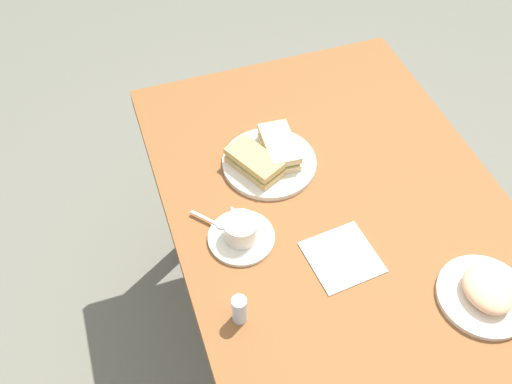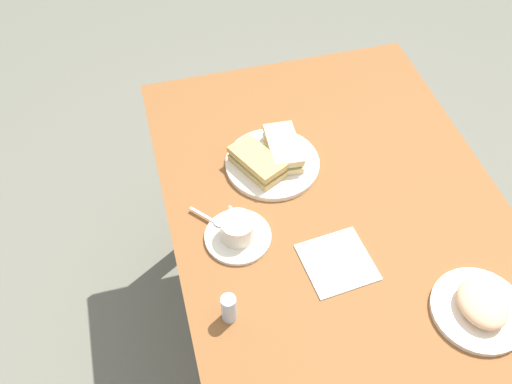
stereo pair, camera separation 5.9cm
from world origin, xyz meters
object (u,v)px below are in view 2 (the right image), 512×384
(coffee_saucer, at_px, (238,237))
(sandwich_back, at_px, (257,162))
(spoon, at_px, (212,220))
(napkin, at_px, (337,262))
(side_plate, at_px, (478,310))
(sandwich_plate, at_px, (272,163))
(coffee_cup, at_px, (237,228))
(sandwich_front, at_px, (283,149))
(salt_shaker, at_px, (229,308))
(dining_table, at_px, (340,245))

(coffee_saucer, bearing_deg, sandwich_back, -26.87)
(spoon, bearing_deg, sandwich_back, -47.88)
(napkin, bearing_deg, side_plate, -127.77)
(sandwich_plate, distance_m, sandwich_back, 0.06)
(sandwich_plate, height_order, coffee_cup, coffee_cup)
(coffee_saucer, distance_m, side_plate, 0.54)
(sandwich_front, bearing_deg, spoon, 125.53)
(side_plate, distance_m, napkin, 0.31)
(spoon, bearing_deg, coffee_saucer, -139.02)
(spoon, bearing_deg, napkin, -125.56)
(napkin, height_order, salt_shaker, salt_shaker)
(coffee_cup, bearing_deg, salt_shaker, 161.62)
(sandwich_plate, height_order, spoon, spoon)
(sandwich_plate, distance_m, coffee_saucer, 0.24)
(spoon, relative_size, side_plate, 0.41)
(sandwich_plate, xyz_separation_m, coffee_saucer, (-0.20, 0.14, -0.00))
(coffee_saucer, distance_m, spoon, 0.08)
(sandwich_front, bearing_deg, side_plate, -152.34)
(sandwich_front, relative_size, side_plate, 0.75)
(sandwich_back, distance_m, coffee_cup, 0.21)
(dining_table, distance_m, sandwich_plate, 0.27)
(coffee_saucer, relative_size, coffee_cup, 1.49)
(sandwich_back, distance_m, salt_shaker, 0.41)
(coffee_cup, bearing_deg, coffee_saucer, -175.27)
(sandwich_plate, xyz_separation_m, sandwich_front, (0.02, -0.03, 0.03))
(napkin, bearing_deg, sandwich_plate, 10.98)
(sandwich_back, height_order, side_plate, sandwich_back)
(napkin, relative_size, salt_shaker, 1.95)
(spoon, bearing_deg, coffee_cup, -138.26)
(sandwich_front, bearing_deg, coffee_saucer, 141.33)
(spoon, xyz_separation_m, napkin, (-0.18, -0.25, -0.01))
(coffee_saucer, xyz_separation_m, side_plate, (-0.31, -0.45, 0.00))
(sandwich_front, bearing_deg, salt_shaker, 149.85)
(coffee_saucer, xyz_separation_m, spoon, (0.06, 0.05, 0.01))
(coffee_saucer, distance_m, coffee_cup, 0.03)
(sandwich_back, relative_size, side_plate, 0.81)
(sandwich_plate, relative_size, salt_shaker, 3.15)
(sandwich_plate, bearing_deg, side_plate, -148.91)
(dining_table, xyz_separation_m, salt_shaker, (-0.17, 0.32, 0.14))
(sandwich_front, bearing_deg, coffee_cup, 141.09)
(sandwich_back, bearing_deg, sandwich_plate, -75.18)
(dining_table, distance_m, napkin, 0.15)
(sandwich_back, height_order, coffee_cup, coffee_cup)
(sandwich_plate, height_order, napkin, sandwich_plate)
(dining_table, height_order, side_plate, side_plate)
(sandwich_back, bearing_deg, side_plate, -144.76)
(sandwich_back, relative_size, napkin, 1.08)
(coffee_saucer, relative_size, napkin, 1.04)
(dining_table, xyz_separation_m, coffee_cup, (0.02, 0.26, 0.14))
(napkin, bearing_deg, salt_shaker, 104.56)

